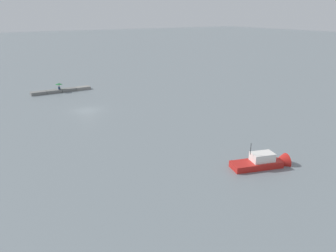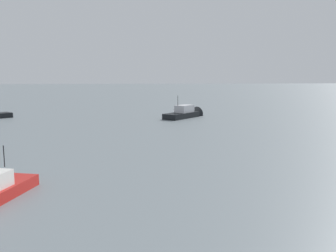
{
  "view_description": "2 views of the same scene",
  "coord_description": "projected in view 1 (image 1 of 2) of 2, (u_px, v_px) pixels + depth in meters",
  "views": [
    {
      "loc": [
        16.91,
        53.16,
        15.65
      ],
      "look_at": [
        -5.78,
        16.29,
        0.95
      ],
      "focal_mm": 36.09,
      "sensor_mm": 36.0,
      "label": 1
    },
    {
      "loc": [
        -28.19,
        22.84,
        6.81
      ],
      "look_at": [
        7.03,
        19.32,
        1.76
      ],
      "focal_mm": 38.43,
      "sensor_mm": 36.0,
      "label": 2
    }
  ],
  "objects": [
    {
      "name": "motorboat_red_near",
      "position": [
        265.0,
        163.0,
        35.92
      ],
      "size": [
        6.61,
        3.63,
        3.55
      ],
      "rotation": [
        0.0,
        0.0,
        1.29
      ],
      "color": "red",
      "rests_on": "ground_plane"
    },
    {
      "name": "person_seated_blue_left",
      "position": [
        59.0,
        88.0,
        68.81
      ],
      "size": [
        0.41,
        0.62,
        0.73
      ],
      "rotation": [
        0.0,
        0.0,
        -0.04
      ],
      "color": "#1E2333",
      "rests_on": "seawall_pier"
    },
    {
      "name": "ground_plane",
      "position": [
        87.0,
        111.0,
        56.3
      ],
      "size": [
        500.0,
        500.0,
        0.0
      ],
      "primitive_type": "plane",
      "color": "slate"
    },
    {
      "name": "umbrella_open_green",
      "position": [
        59.0,
        84.0,
        68.55
      ],
      "size": [
        1.38,
        1.38,
        1.3
      ],
      "color": "black",
      "rests_on": "seawall_pier"
    },
    {
      "name": "seawall_pier",
      "position": [
        61.0,
        90.0,
        69.22
      ],
      "size": [
        11.98,
        1.58,
        0.62
      ],
      "color": "gray",
      "rests_on": "ground_plane"
    }
  ]
}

